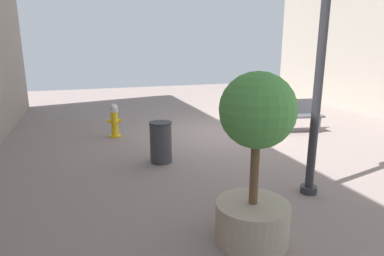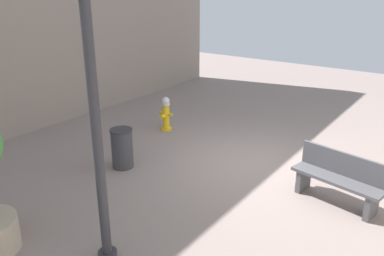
{
  "view_description": "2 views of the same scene",
  "coord_description": "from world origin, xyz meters",
  "px_view_note": "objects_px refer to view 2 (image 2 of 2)",
  "views": [
    {
      "loc": [
        3.89,
        8.37,
        2.44
      ],
      "look_at": [
        1.3,
        0.78,
        0.43
      ],
      "focal_mm": 30.68,
      "sensor_mm": 36.0,
      "label": 1
    },
    {
      "loc": [
        -3.49,
        7.24,
        3.83
      ],
      "look_at": [
        1.54,
        0.3,
        0.64
      ],
      "focal_mm": 36.7,
      "sensor_mm": 36.0,
      "label": 2
    }
  ],
  "objects_px": {
    "bench_near": "(339,178)",
    "trash_bin": "(122,148)",
    "street_lamp": "(93,96)",
    "fire_hydrant": "(166,113)"
  },
  "relations": [
    {
      "from": "bench_near",
      "to": "trash_bin",
      "type": "xyz_separation_m",
      "value": [
        4.26,
        1.28,
        -0.05
      ]
    },
    {
      "from": "bench_near",
      "to": "street_lamp",
      "type": "xyz_separation_m",
      "value": [
        2.24,
        3.6,
        1.99
      ]
    },
    {
      "from": "fire_hydrant",
      "to": "bench_near",
      "type": "height_order",
      "value": "bench_near"
    },
    {
      "from": "fire_hydrant",
      "to": "trash_bin",
      "type": "distance_m",
      "value": 2.49
    },
    {
      "from": "street_lamp",
      "to": "trash_bin",
      "type": "xyz_separation_m",
      "value": [
        2.02,
        -2.32,
        -2.05
      ]
    },
    {
      "from": "street_lamp",
      "to": "trash_bin",
      "type": "height_order",
      "value": "street_lamp"
    },
    {
      "from": "street_lamp",
      "to": "fire_hydrant",
      "type": "bearing_deg",
      "value": -59.68
    },
    {
      "from": "fire_hydrant",
      "to": "street_lamp",
      "type": "height_order",
      "value": "street_lamp"
    },
    {
      "from": "street_lamp",
      "to": "trash_bin",
      "type": "distance_m",
      "value": 3.7
    },
    {
      "from": "bench_near",
      "to": "trash_bin",
      "type": "height_order",
      "value": "bench_near"
    }
  ]
}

